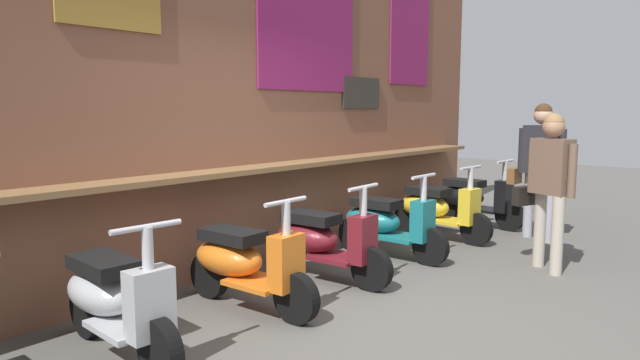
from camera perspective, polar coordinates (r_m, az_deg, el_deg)
ground_plane at (r=4.55m, az=6.73°, el=-14.10°), size 28.38×28.38×0.00m
market_stall_facade at (r=5.61m, az=-10.71°, el=10.42°), size 10.13×0.61×3.95m
scooter_silver at (r=4.07m, az=-20.40°, el=-11.30°), size 0.48×1.40×0.97m
scooter_orange at (r=4.72m, az=-7.92°, el=-8.34°), size 0.46×1.40×0.97m
scooter_maroon at (r=5.43m, az=0.08°, el=-6.20°), size 0.48×1.40×0.97m
scooter_teal at (r=6.31m, az=6.64°, el=-4.34°), size 0.46×1.40×0.97m
scooter_yellow at (r=7.31m, az=11.74°, el=-2.85°), size 0.49×1.40×0.97m
scooter_black at (r=8.26m, az=15.25°, el=-1.81°), size 0.46×1.40×0.97m
shopper_with_handbag at (r=7.52m, az=21.60°, el=2.23°), size 0.28×0.67×1.73m
shopper_browsing at (r=6.11m, az=22.46°, el=0.33°), size 0.39×0.65×1.62m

